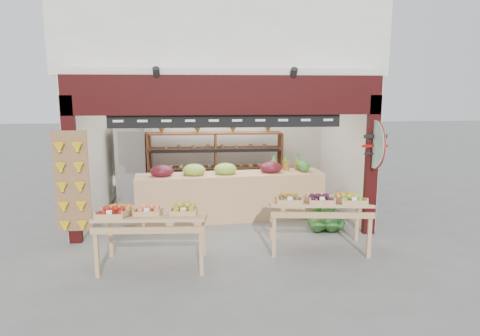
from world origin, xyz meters
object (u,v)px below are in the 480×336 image
object	(u,v)px
mid_counter	(230,194)
watermelon_pile	(326,219)
back_shelving	(216,155)
cardboard_stack	(157,201)
refrigerator	(135,164)
display_table_left	(146,216)
display_table_right	(319,202)

from	to	relation	value
mid_counter	watermelon_pile	distance (m)	2.08
back_shelving	cardboard_stack	bearing A→B (deg)	-156.15
back_shelving	refrigerator	distance (m)	2.01
display_table_left	watermelon_pile	xyz separation A→B (m)	(3.34, 1.51, -0.60)
cardboard_stack	display_table_left	size ratio (longest dim) A/B	0.58
cardboard_stack	display_table_left	distance (m)	3.28
mid_counter	refrigerator	bearing A→B (deg)	143.12
refrigerator	display_table_right	xyz separation A→B (m)	(3.63, -3.60, -0.11)
back_shelving	watermelon_pile	size ratio (longest dim) A/B	4.17
display_table_right	refrigerator	bearing A→B (deg)	135.21
display_table_right	watermelon_pile	xyz separation A→B (m)	(0.47, 1.09, -0.64)
back_shelving	display_table_left	bearing A→B (deg)	-107.82
cardboard_stack	display_table_right	xyz separation A→B (m)	(3.03, -2.80, 0.62)
back_shelving	cardboard_stack	size ratio (longest dim) A/B	3.32
cardboard_stack	watermelon_pile	bearing A→B (deg)	-26.15
display_table_right	watermelon_pile	size ratio (longest dim) A/B	2.27
cardboard_stack	mid_counter	distance (m)	1.88
mid_counter	display_table_left	xyz separation A→B (m)	(-1.48, -2.35, 0.26)
back_shelving	mid_counter	bearing A→B (deg)	-80.73
refrigerator	display_table_right	size ratio (longest dim) A/B	1.07
refrigerator	watermelon_pile	bearing A→B (deg)	-24.64
cardboard_stack	watermelon_pile	size ratio (longest dim) A/B	1.26
back_shelving	refrigerator	world-z (taller)	back_shelving
back_shelving	display_table_left	size ratio (longest dim) A/B	1.92
mid_counter	cardboard_stack	bearing A→B (deg)	151.79
refrigerator	display_table_right	bearing A→B (deg)	-37.88
display_table_left	display_table_right	xyz separation A→B (m)	(2.87, 0.42, 0.04)
cardboard_stack	display_table_left	bearing A→B (deg)	-87.30
mid_counter	display_table_right	distance (m)	2.40
cardboard_stack	watermelon_pile	distance (m)	3.89
watermelon_pile	display_table_left	bearing A→B (deg)	-155.73
mid_counter	watermelon_pile	size ratio (longest dim) A/B	5.13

